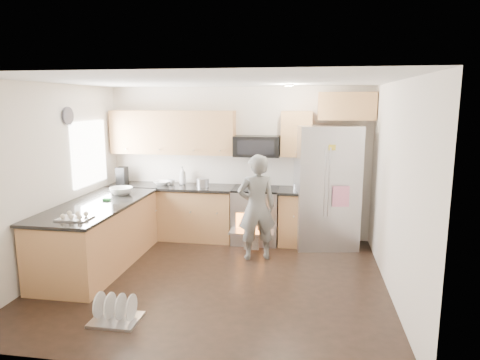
% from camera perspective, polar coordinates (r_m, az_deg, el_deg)
% --- Properties ---
extents(ground, '(4.50, 4.50, 0.00)m').
position_cam_1_polar(ground, '(5.89, -3.53, -13.14)').
color(ground, black).
rests_on(ground, ground).
extents(room_shell, '(4.54, 4.04, 2.62)m').
position_cam_1_polar(room_shell, '(5.47, -4.06, 3.28)').
color(room_shell, white).
rests_on(room_shell, ground).
extents(back_cabinet_run, '(4.45, 0.64, 2.50)m').
position_cam_1_polar(back_cabinet_run, '(7.37, -5.04, -0.48)').
color(back_cabinet_run, '#C1814D').
rests_on(back_cabinet_run, ground).
extents(peninsula, '(0.96, 2.36, 1.04)m').
position_cam_1_polar(peninsula, '(6.54, -18.30, -6.91)').
color(peninsula, '#C1814D').
rests_on(peninsula, ground).
extents(stove_range, '(0.76, 0.97, 1.79)m').
position_cam_1_polar(stove_range, '(7.20, 2.12, -3.04)').
color(stove_range, '#B7B7BC').
rests_on(stove_range, ground).
extents(refrigerator, '(1.08, 0.91, 1.98)m').
position_cam_1_polar(refrigerator, '(7.10, 11.40, -0.85)').
color(refrigerator, '#B7B7BC').
rests_on(refrigerator, ground).
extents(person, '(0.68, 0.56, 1.60)m').
position_cam_1_polar(person, '(6.39, 2.23, -3.66)').
color(person, slate).
rests_on(person, ground).
extents(dish_rack, '(0.51, 0.41, 0.32)m').
position_cam_1_polar(dish_rack, '(5.04, -16.23, -16.74)').
color(dish_rack, '#B7B7BC').
rests_on(dish_rack, ground).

